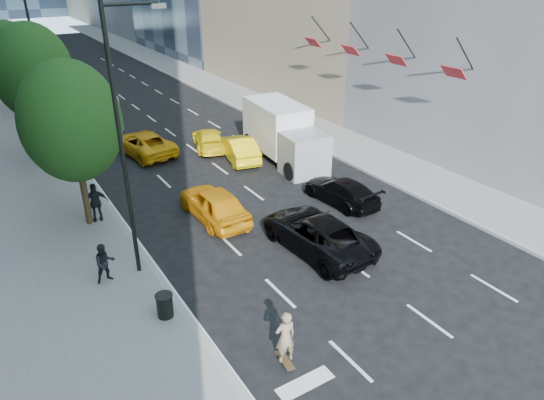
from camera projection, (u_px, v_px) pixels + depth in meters
ground at (333, 272)px, 19.14m from camera, size 160.00×160.00×0.00m
sidewalk_left at (1, 118)px, 37.66m from camera, size 6.00×120.00×0.15m
sidewalk_right at (220, 88)px, 46.68m from camera, size 4.00×120.00×0.15m
lamp_near at (124, 131)px, 16.61m from camera, size 2.13×0.22×10.00m
lamp_far at (39, 54)px, 30.31m from camera, size 2.13×0.22×10.00m
tree_near at (71, 122)px, 20.37m from camera, size 4.20×4.20×7.46m
tree_mid at (33, 72)px, 27.83m from camera, size 4.50×4.50×7.99m
tree_far at (10, 52)px, 38.03m from camera, size 3.90×3.90×6.92m
traffic_signal at (10, 44)px, 44.67m from camera, size 2.48×0.53×5.20m
facade_flags at (374, 52)px, 29.06m from camera, size 1.85×13.30×2.05m
skateboarder at (285, 340)px, 14.44m from camera, size 0.70×0.51×1.78m
black_sedan_lincoln at (317, 233)px, 20.40m from camera, size 2.88×5.69×1.54m
black_sedan_mercedes at (341, 191)px, 24.43m from camera, size 2.16×4.57×1.29m
taxi_a at (214, 204)px, 22.78m from camera, size 1.97×4.77×1.62m
taxi_b at (239, 148)px, 29.76m from camera, size 2.47×4.71×1.48m
taxi_c at (144, 143)px, 30.56m from camera, size 3.18×5.56×1.46m
taxi_d at (209, 139)px, 31.58m from camera, size 3.02×4.74×1.28m
city_bus at (82, 100)px, 36.94m from camera, size 3.08×11.02×3.04m
box_truck at (283, 133)px, 29.38m from camera, size 3.20×7.19×3.33m
pedestrian_a at (105, 263)px, 18.04m from camera, size 0.79×0.63×1.59m
pedestrian_b at (96, 203)px, 22.24m from camera, size 1.15×0.58×1.89m
trash_can at (165, 306)px, 16.39m from camera, size 0.55×0.55×0.83m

